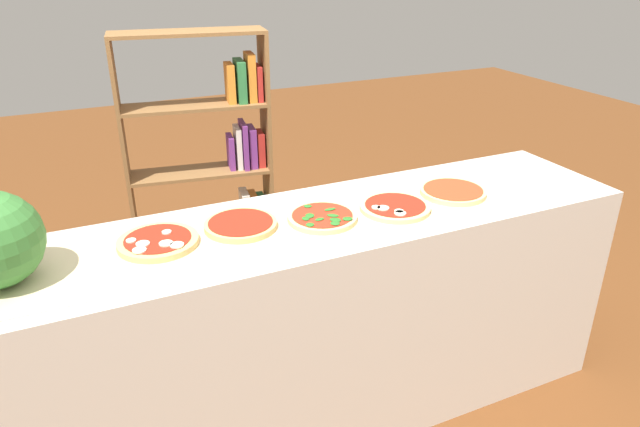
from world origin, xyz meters
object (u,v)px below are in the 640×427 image
(pizza_mozzarella_0, at_px, (158,242))
(pizza_plain_1, at_px, (241,225))
(bookshelf, at_px, (220,176))
(pizza_spinach_2, at_px, (322,217))
(pizza_mozzarella_3, at_px, (395,207))
(pizza_plain_4, at_px, (453,192))

(pizza_mozzarella_0, distance_m, pizza_plain_1, 0.30)
(pizza_plain_1, bearing_deg, bookshelf, 78.59)
(pizza_spinach_2, height_order, bookshelf, bookshelf)
(pizza_mozzarella_0, distance_m, pizza_mozzarella_3, 0.90)
(pizza_mozzarella_3, relative_size, pizza_plain_4, 1.02)
(pizza_mozzarella_0, bearing_deg, pizza_plain_1, 1.36)
(pizza_plain_1, xyz_separation_m, pizza_plain_4, (0.90, -0.06, -0.00))
(pizza_plain_1, bearing_deg, pizza_plain_4, -4.10)
(pizza_mozzarella_3, xyz_separation_m, bookshelf, (-0.37, 1.22, -0.24))
(pizza_plain_1, bearing_deg, pizza_mozzarella_3, -9.23)
(pizza_mozzarella_0, height_order, pizza_plain_4, pizza_mozzarella_0)
(pizza_plain_4, bearing_deg, pizza_spinach_2, -179.92)
(pizza_mozzarella_0, xyz_separation_m, pizza_plain_4, (1.20, -0.06, -0.00))
(pizza_plain_4, bearing_deg, pizza_mozzarella_3, -173.76)
(pizza_spinach_2, height_order, pizza_mozzarella_3, pizza_spinach_2)
(pizza_spinach_2, relative_size, bookshelf, 0.18)
(pizza_plain_4, bearing_deg, bookshelf, 119.35)
(pizza_mozzarella_3, bearing_deg, pizza_spinach_2, 173.87)
(pizza_mozzarella_3, bearing_deg, pizza_plain_1, 170.77)
(pizza_plain_1, height_order, pizza_plain_4, pizza_plain_1)
(pizza_mozzarella_0, xyz_separation_m, pizza_mozzarella_3, (0.90, -0.09, -0.00))
(pizza_mozzarella_0, xyz_separation_m, pizza_spinach_2, (0.60, -0.06, -0.00))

